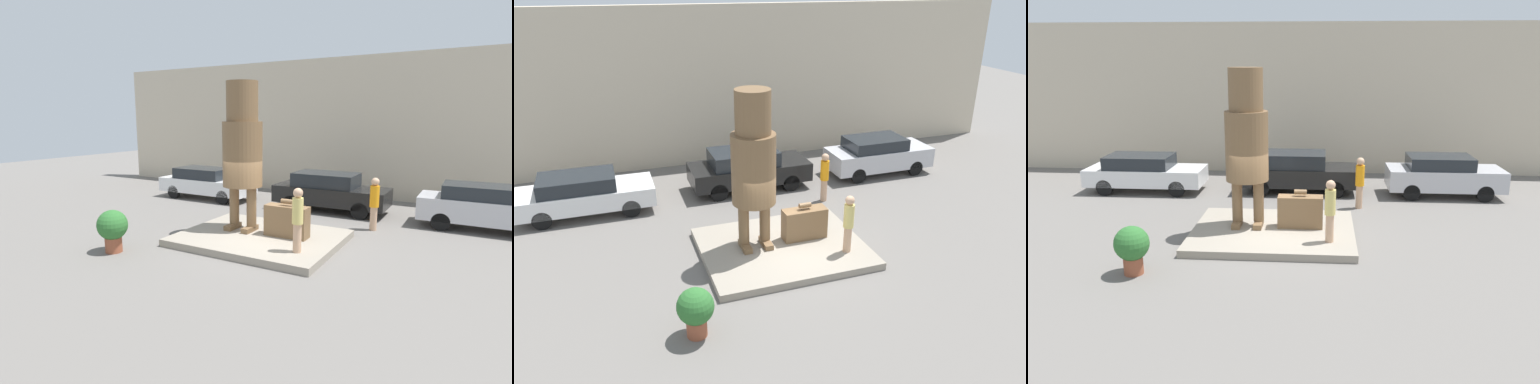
{
  "view_description": "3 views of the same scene",
  "coord_description": "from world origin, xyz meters",
  "views": [
    {
      "loc": [
        5.84,
        -10.59,
        3.85
      ],
      "look_at": [
        -0.18,
        0.04,
        1.57
      ],
      "focal_mm": 28.0,
      "sensor_mm": 36.0,
      "label": 1
    },
    {
      "loc": [
        -4.7,
        -12.38,
        7.7
      ],
      "look_at": [
        -0.36,
        0.11,
        1.98
      ],
      "focal_mm": 35.0,
      "sensor_mm": 36.0,
      "label": 2
    },
    {
      "loc": [
        1.39,
        -14.17,
        5.3
      ],
      "look_at": [
        0.34,
        -0.25,
        1.45
      ],
      "focal_mm": 35.0,
      "sensor_mm": 36.0,
      "label": 3
    }
  ],
  "objects": [
    {
      "name": "giant_suitcase",
      "position": [
        0.8,
        0.23,
        0.72
      ],
      "size": [
        1.36,
        0.5,
        1.18
      ],
      "color": "brown",
      "rests_on": "pedestal"
    },
    {
      "name": "worker_hivis",
      "position": [
        2.78,
        3.05,
        1.01
      ],
      "size": [
        0.31,
        0.31,
        1.84
      ],
      "color": "tan",
      "rests_on": "ground_plane"
    },
    {
      "name": "parked_car_silver",
      "position": [
        6.11,
        4.93,
        0.83
      ],
      "size": [
        4.34,
        1.74,
        1.57
      ],
      "color": "#B7B7BC",
      "rests_on": "ground_plane"
    },
    {
      "name": "parked_car_black",
      "position": [
        0.46,
        5.12,
        0.84
      ],
      "size": [
        4.63,
        1.82,
        1.59
      ],
      "color": "black",
      "rests_on": "ground_plane"
    },
    {
      "name": "pedestal",
      "position": [
        0.0,
        0.0,
        0.11
      ],
      "size": [
        4.86,
        3.92,
        0.23
      ],
      "color": "gray",
      "rests_on": "ground_plane"
    },
    {
      "name": "ground_plane",
      "position": [
        0.0,
        0.0,
        0.0
      ],
      "size": [
        60.0,
        60.0,
        0.0
      ],
      "primitive_type": "plane",
      "color": "slate"
    },
    {
      "name": "building_backdrop",
      "position": [
        0.0,
        8.86,
        3.35
      ],
      "size": [
        28.0,
        0.6,
        6.7
      ],
      "color": "beige",
      "rests_on": "ground_plane"
    },
    {
      "name": "parked_car_white",
      "position": [
        -5.61,
        4.75,
        0.78
      ],
      "size": [
        4.61,
        1.74,
        1.47
      ],
      "color": "silver",
      "rests_on": "ground_plane"
    },
    {
      "name": "tourist",
      "position": [
        1.67,
        -0.96,
        1.2
      ],
      "size": [
        0.3,
        0.3,
        1.78
      ],
      "color": "tan",
      "rests_on": "pedestal"
    },
    {
      "name": "planter_pot",
      "position": [
        -3.23,
        -2.97,
        0.73
      ],
      "size": [
        0.87,
        0.87,
        1.25
      ],
      "color": "brown",
      "rests_on": "ground_plane"
    },
    {
      "name": "statue_figure",
      "position": [
        -0.8,
        0.26,
        3.0
      ],
      "size": [
        1.28,
        1.28,
        4.74
      ],
      "color": "brown",
      "rests_on": "pedestal"
    }
  ]
}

